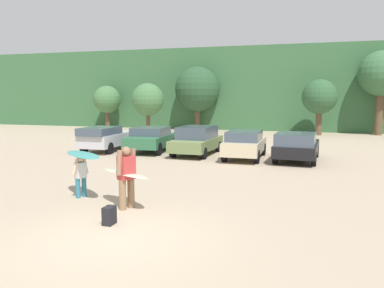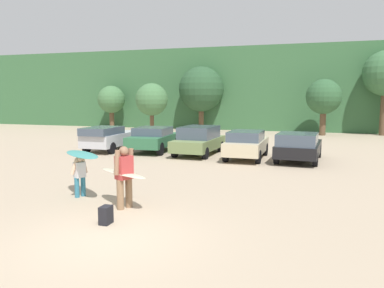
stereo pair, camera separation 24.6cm
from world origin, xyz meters
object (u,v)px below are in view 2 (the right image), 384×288
object	(u,v)px
surfboard_cream	(123,173)
backpack_dropped	(106,215)
person_child	(80,174)
parked_car_champagne	(246,144)
parked_car_forest_green	(153,138)
parked_car_olive_green	(199,140)
parked_car_black	(298,146)
person_adult	(124,174)
surfboard_teal	(82,154)
parked_car_silver	(109,137)

from	to	relation	value
surfboard_cream	backpack_dropped	xyz separation A→B (m)	(0.30, -1.49, -0.75)
backpack_dropped	person_child	bearing A→B (deg)	135.72
parked_car_champagne	surfboard_cream	size ratio (longest dim) A/B	1.94
parked_car_forest_green	parked_car_olive_green	world-z (taller)	parked_car_olive_green
parked_car_black	backpack_dropped	xyz separation A→B (m)	(-4.17, -10.97, -0.53)
surfboard_cream	person_child	bearing A→B (deg)	12.67
person_adult	person_child	xyz separation A→B (m)	(-1.92, 0.70, -0.26)
parked_car_olive_green	person_adult	world-z (taller)	person_adult
parked_car_black	person_adult	xyz separation A→B (m)	(-4.35, -9.62, 0.24)
backpack_dropped	parked_car_olive_green	bearing A→B (deg)	95.32
person_child	surfboard_cream	world-z (taller)	person_child
parked_car_champagne	surfboard_cream	xyz separation A→B (m)	(-1.92, -9.56, 0.21)
parked_car_black	backpack_dropped	bearing A→B (deg)	162.80
surfboard_cream	parked_car_black	bearing A→B (deg)	-85.27
surfboard_teal	backpack_dropped	size ratio (longest dim) A/B	4.55
surfboard_teal	backpack_dropped	xyz separation A→B (m)	(2.00, -2.04, -1.13)
parked_car_forest_green	surfboard_teal	world-z (taller)	surfboard_teal
parked_car_black	parked_car_olive_green	bearing A→B (deg)	85.62
parked_car_silver	person_adult	distance (m)	11.98
parked_car_black	person_adult	distance (m)	10.56
person_child	person_adult	bearing A→B (deg)	-176.10
parked_car_champagne	surfboard_cream	world-z (taller)	parked_car_champagne
person_adult	parked_car_silver	bearing A→B (deg)	-34.27
person_adult	surfboard_teal	world-z (taller)	person_adult
person_adult	surfboard_cream	distance (m)	0.18
parked_car_olive_green	parked_car_champagne	xyz separation A→B (m)	(2.71, -0.66, -0.04)
parked_car_black	person_child	bearing A→B (deg)	148.45
backpack_dropped	parked_car_champagne	bearing A→B (deg)	81.65
parked_car_champagne	surfboard_teal	size ratio (longest dim) A/B	1.97
parked_car_champagne	parked_car_olive_green	bearing A→B (deg)	76.57
person_adult	backpack_dropped	xyz separation A→B (m)	(0.19, -1.36, -0.77)
parked_car_olive_green	surfboard_cream	xyz separation A→B (m)	(0.80, -10.22, 0.17)
parked_car_forest_green	parked_car_champagne	xyz separation A→B (m)	(5.52, -0.93, -0.00)
parked_car_olive_green	person_child	size ratio (longest dim) A/B	3.26
parked_car_forest_green	parked_car_olive_green	distance (m)	2.82
parked_car_forest_green	parked_car_olive_green	xyz separation A→B (m)	(2.81, -0.27, 0.04)
parked_car_forest_green	backpack_dropped	world-z (taller)	parked_car_forest_green
parked_car_silver	parked_car_forest_green	distance (m)	2.63
parked_car_silver	parked_car_black	world-z (taller)	parked_car_black
parked_car_olive_green	person_adult	size ratio (longest dim) A/B	2.41
parked_car_silver	person_child	bearing A→B (deg)	-155.57
backpack_dropped	person_adult	bearing A→B (deg)	97.81
parked_car_olive_green	person_child	distance (m)	9.71
person_adult	surfboard_cream	xyz separation A→B (m)	(-0.11, 0.14, -0.02)
parked_car_silver	surfboard_cream	distance (m)	11.80
parked_car_silver	backpack_dropped	world-z (taller)	parked_car_silver
parked_car_silver	parked_car_champagne	xyz separation A→B (m)	(8.11, -0.48, -0.02)
parked_car_silver	person_child	distance (m)	10.44
surfboard_cream	surfboard_teal	size ratio (longest dim) A/B	1.02
surfboard_cream	parked_car_olive_green	bearing A→B (deg)	-55.62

